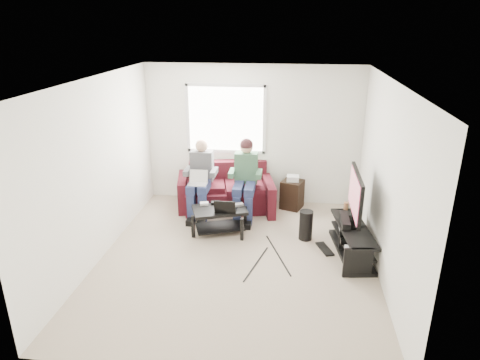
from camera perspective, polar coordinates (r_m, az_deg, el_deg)
name	(u,v)px	position (r m, az deg, el deg)	size (l,w,h in m)	color
floor	(237,259)	(6.43, -0.45, -10.48)	(4.50, 4.50, 0.00)	#BDAB93
ceiling	(236,80)	(5.56, -0.53, 13.15)	(4.50, 4.50, 0.00)	white
wall_back	(253,135)	(8.00, 1.69, 5.96)	(4.50, 4.50, 0.00)	white
wall_front	(202,263)	(3.86, -5.06, -10.99)	(4.50, 4.50, 0.00)	white
wall_left	(98,170)	(6.44, -18.43, 1.21)	(4.50, 4.50, 0.00)	white
wall_right	(387,183)	(5.95, 18.96, -0.40)	(4.50, 4.50, 0.00)	white
window	(226,119)	(7.98, -1.91, 8.13)	(1.48, 0.04, 1.28)	white
sofa	(226,192)	(7.96, -1.93, -1.62)	(1.94, 1.12, 0.83)	#48121A
person_left	(200,175)	(7.61, -5.30, 0.63)	(0.40, 0.70, 1.34)	navy
person_right	(245,174)	(7.48, 0.71, 0.85)	(0.40, 0.71, 1.39)	navy
laptop_silver	(198,181)	(7.41, -5.66, -0.13)	(0.32, 0.22, 0.24)	silver
coffee_table	(220,215)	(7.05, -2.73, -4.65)	(0.98, 0.79, 0.43)	black
laptop_black	(226,204)	(6.87, -1.89, -3.22)	(0.34, 0.24, 0.24)	black
controller_a	(204,204)	(7.16, -4.80, -3.14)	(0.14, 0.09, 0.04)	silver
controller_b	(215,203)	(7.18, -3.29, -3.03)	(0.14, 0.09, 0.04)	black
controller_c	(239,205)	(7.09, -0.15, -3.30)	(0.14, 0.09, 0.04)	gray
tv_stand	(352,241)	(6.70, 14.72, -7.93)	(0.58, 1.38, 0.44)	black
tv	(356,196)	(6.49, 15.16, -2.03)	(0.12, 1.10, 0.81)	black
soundbar	(345,220)	(6.64, 13.82, -5.26)	(0.12, 0.50, 0.10)	black
drink_cup	(346,206)	(7.12, 13.97, -3.36)	(0.08, 0.08, 0.12)	#A66E47
console_white	(356,251)	(6.32, 15.20, -9.11)	(0.30, 0.22, 0.06)	silver
console_grey	(350,228)	(6.93, 14.50, -6.19)	(0.34, 0.26, 0.08)	gray
console_black	(353,239)	(6.62, 14.83, -7.58)	(0.38, 0.30, 0.07)	black
subwoofer	(306,225)	(6.94, 8.77, -5.98)	(0.21, 0.21, 0.49)	black
keyboard_floor	(325,249)	(6.79, 11.24, -8.99)	(0.14, 0.42, 0.02)	black
end_table	(292,193)	(8.02, 6.96, -1.79)	(0.36, 0.36, 0.64)	black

